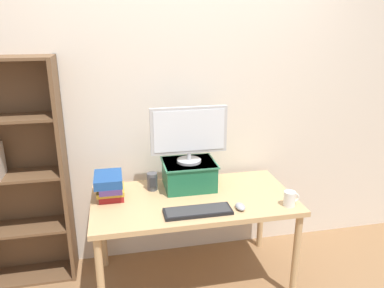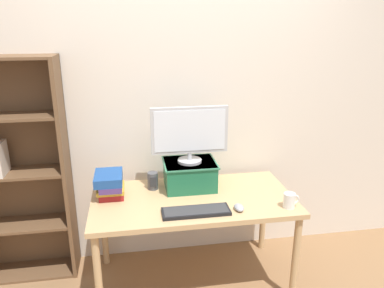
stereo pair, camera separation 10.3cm
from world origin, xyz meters
The scene contains 11 objects.
ground_plane centered at (0.00, 0.00, 0.00)m, with size 12.00×12.00×0.00m, color olive.
back_wall centered at (0.00, 0.48, 1.30)m, with size 7.00×0.08×2.60m.
desk centered at (0.00, 0.00, 0.64)m, with size 1.44×0.75×0.71m.
bookshelf_unit centered at (-1.28, 0.33, 0.86)m, with size 0.73×0.28×1.70m.
riser_box centered at (0.01, 0.18, 0.81)m, with size 0.39×0.33×0.20m.
computer_monitor centered at (0.01, 0.18, 1.14)m, with size 0.57×0.18×0.42m.
keyboard centered at (-0.02, -0.23, 0.72)m, with size 0.45×0.15×0.02m.
computer_mouse centered at (0.27, -0.24, 0.72)m, with size 0.06×0.10×0.04m.
book_stack centered at (-0.58, 0.11, 0.80)m, with size 0.20×0.26×0.18m.
coffee_mug centered at (0.62, -0.26, 0.76)m, with size 0.11×0.08×0.10m.
desk_speaker centered at (-0.27, 0.19, 0.77)m, with size 0.08×0.08×0.13m.
Camera 1 is at (-0.51, -2.38, 1.92)m, focal length 35.00 mm.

